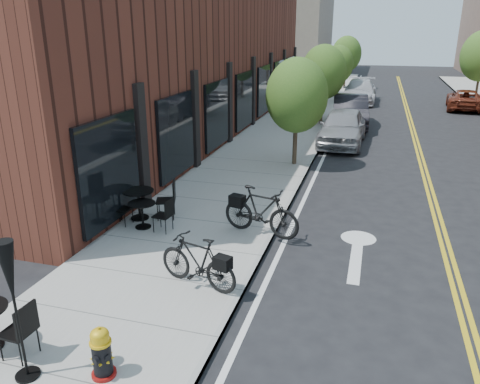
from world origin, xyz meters
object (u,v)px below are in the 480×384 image
(bistro_set_c, at_px, (142,211))
(parked_car_b, at_px, (350,111))
(fire_hydrant, at_px, (102,353))
(parked_car_far, at_px, (465,100))
(bistro_set_b, at_px, (139,200))
(patio_umbrella, at_px, (11,282))
(parked_car_a, at_px, (343,127))
(bicycle_right, at_px, (261,211))
(bicycle_left, at_px, (198,261))
(parked_car_c, at_px, (360,91))

(bistro_set_c, height_order, parked_car_b, parked_car_b)
(fire_hydrant, bearing_deg, parked_car_far, 96.64)
(bistro_set_b, relative_size, patio_umbrella, 0.89)
(fire_hydrant, height_order, parked_car_a, parked_car_a)
(patio_umbrella, relative_size, parked_car_far, 0.48)
(bicycle_right, distance_m, patio_umbrella, 6.14)
(bistro_set_c, relative_size, parked_car_a, 0.35)
(patio_umbrella, bearing_deg, bicycle_left, 64.25)
(parked_car_c, bearing_deg, parked_car_far, -8.83)
(bicycle_right, bearing_deg, bicycle_left, -178.78)
(parked_car_b, bearing_deg, parked_car_far, 43.76)
(bistro_set_b, bearing_deg, parked_car_c, 58.81)
(parked_car_a, bearing_deg, parked_car_far, 61.61)
(bicycle_left, height_order, parked_car_far, parked_car_far)
(bistro_set_b, bearing_deg, fire_hydrant, -87.33)
(bicycle_left, xyz_separation_m, parked_car_b, (1.75, 17.18, 0.15))
(bistro_set_c, xyz_separation_m, parked_car_c, (4.19, 23.44, 0.21))
(bistro_set_b, distance_m, patio_umbrella, 6.02)
(bicycle_right, distance_m, bistro_set_b, 3.30)
(bicycle_left, xyz_separation_m, parked_car_c, (1.85, 25.68, 0.12))
(bistro_set_b, xyz_separation_m, parked_car_far, (11.00, 21.86, -0.01))
(bicycle_left, relative_size, bistro_set_c, 1.09)
(bicycle_right, height_order, parked_car_c, parked_car_c)
(bicycle_left, xyz_separation_m, parked_car_far, (8.30, 24.61, -0.03))
(bistro_set_b, distance_m, bistro_set_c, 0.63)
(bicycle_left, bearing_deg, bicycle_right, -177.03)
(bicycle_right, bearing_deg, parked_car_far, -5.41)
(bicycle_left, relative_size, parked_car_c, 0.33)
(bicycle_left, relative_size, bicycle_right, 0.88)
(bicycle_left, bearing_deg, bistro_set_b, -119.90)
(fire_hydrant, xyz_separation_m, bicycle_left, (0.42, 2.72, 0.14))
(bicycle_left, distance_m, parked_car_c, 25.75)
(patio_umbrella, relative_size, parked_car_a, 0.47)
(fire_hydrant, distance_m, parked_car_far, 28.69)
(fire_hydrant, xyz_separation_m, parked_car_far, (8.72, 27.33, 0.11))
(patio_umbrella, distance_m, parked_car_far, 29.35)
(bicycle_left, distance_m, patio_umbrella, 3.53)
(patio_umbrella, distance_m, parked_car_b, 20.49)
(bicycle_right, xyz_separation_m, parked_car_far, (7.70, 21.95, -0.10))
(bicycle_left, xyz_separation_m, parked_car_a, (1.70, 13.08, 0.13))
(bicycle_left, bearing_deg, parked_car_a, -171.73)
(bicycle_right, xyz_separation_m, parked_car_c, (1.25, 23.02, 0.04))
(parked_car_a, bearing_deg, fire_hydrant, -96.24)
(parked_car_c, bearing_deg, bicycle_right, -92.54)
(parked_car_b, bearing_deg, bicycle_right, -99.43)
(parked_car_b, xyz_separation_m, parked_car_far, (6.55, 7.44, -0.18))
(bicycle_right, relative_size, bistro_set_c, 1.25)
(bicycle_right, xyz_separation_m, patio_umbrella, (-2.07, -5.71, 0.94))
(bicycle_right, bearing_deg, parked_car_b, 9.38)
(bicycle_left, distance_m, parked_car_a, 13.19)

